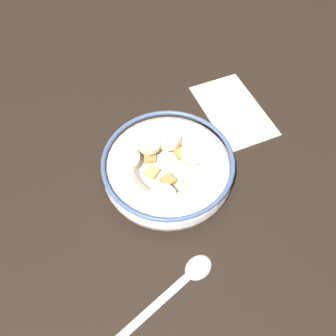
{
  "coord_description": "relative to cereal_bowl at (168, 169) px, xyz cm",
  "views": [
    {
      "loc": [
        26.08,
        -10.37,
        44.88
      ],
      "look_at": [
        0.0,
        0.0,
        3.0
      ],
      "focal_mm": 38.25,
      "sensor_mm": 36.0,
      "label": 1
    }
  ],
  "objects": [
    {
      "name": "folded_napkin",
      "position": [
        -8.69,
        15.33,
        -2.61
      ],
      "size": [
        15.69,
        9.59,
        0.3
      ],
      "primitive_type": "cube",
      "rotation": [
        0.0,
        0.0,
        0.02
      ],
      "color": "beige",
      "rests_on": "ground_plane"
    },
    {
      "name": "spoon",
      "position": [
        14.54,
        -3.59,
        -2.43
      ],
      "size": [
        6.96,
        15.03,
        0.8
      ],
      "color": "silver",
      "rests_on": "ground_plane"
    },
    {
      "name": "cereal_bowl",
      "position": [
        0.0,
        0.0,
        0.0
      ],
      "size": [
        18.43,
        18.43,
        5.38
      ],
      "color": "white",
      "rests_on": "ground_plane"
    },
    {
      "name": "ground_plane",
      "position": [
        -0.01,
        0.01,
        -3.76
      ],
      "size": [
        116.75,
        116.75,
        2.0
      ],
      "primitive_type": "cube",
      "color": "black"
    }
  ]
}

